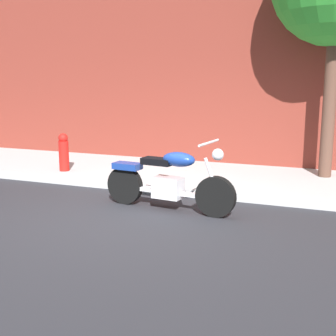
% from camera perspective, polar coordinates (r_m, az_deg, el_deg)
% --- Properties ---
extents(ground_plane, '(60.00, 60.00, 0.00)m').
position_cam_1_polar(ground_plane, '(6.63, -4.50, -6.20)').
color(ground_plane, '#28282D').
extents(sidewalk, '(21.69, 2.60, 0.14)m').
position_cam_1_polar(sidewalk, '(9.01, 2.92, -1.04)').
color(sidewalk, '#B1B1B1').
rests_on(sidewalk, ground).
extents(motorcycle, '(2.16, 0.70, 1.10)m').
position_cam_1_polar(motorcycle, '(6.86, 0.00, -1.68)').
color(motorcycle, black).
rests_on(motorcycle, ground).
extents(fire_hydrant, '(0.20, 0.20, 0.91)m').
position_cam_1_polar(fire_hydrant, '(9.37, -13.00, 1.56)').
color(fire_hydrant, red).
rests_on(fire_hydrant, ground).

